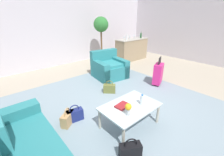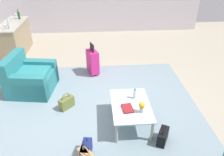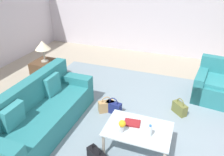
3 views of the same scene
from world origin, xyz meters
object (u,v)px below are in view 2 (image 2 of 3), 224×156
(wine_glass_leftmost, at_px, (5,25))
(wine_bottle_clear, at_px, (9,24))
(wine_glass_left_of_centre, at_px, (8,22))
(handbag_black, at_px, (163,136))
(armchair, at_px, (29,79))
(coffee_table, at_px, (131,107))
(coffee_table_book, at_px, (127,108))
(wine_glass_rightmost, at_px, (16,15))
(handbag_navy, at_px, (86,150))
(water_bottle, at_px, (135,94))
(flower_vase, at_px, (142,106))
(wine_glass_right_of_centre, at_px, (11,18))
(handbag_olive, at_px, (67,103))
(suitcase_magenta, at_px, (93,61))
(bar_console, at_px, (15,38))
(wine_bottle_green, at_px, (19,15))

(wine_glass_leftmost, xyz_separation_m, wine_bottle_clear, (0.07, -0.09, 0.01))
(wine_glass_left_of_centre, bearing_deg, handbag_black, -136.81)
(armchair, bearing_deg, coffee_table, -121.10)
(coffee_table_book, distance_m, wine_bottle_clear, 4.32)
(wine_glass_leftmost, xyz_separation_m, wine_glass_rightmost, (1.11, 0.03, 0.00))
(handbag_navy, xyz_separation_m, handbag_black, (0.19, -1.30, 0.00))
(wine_glass_left_of_centre, height_order, wine_glass_rightmost, same)
(water_bottle, relative_size, flower_vase, 1.00)
(water_bottle, xyz_separation_m, wine_glass_right_of_centre, (3.48, 3.24, 0.55))
(wine_glass_rightmost, relative_size, handbag_navy, 0.43)
(wine_glass_leftmost, xyz_separation_m, handbag_olive, (-2.38, -1.82, -0.95))
(suitcase_magenta, bearing_deg, coffee_table, -160.71)
(bar_console, bearing_deg, flower_vase, -138.86)
(wine_bottle_green, bearing_deg, wine_glass_rightmost, 53.96)
(wine_glass_rightmost, distance_m, handbag_navy, 5.37)
(flower_vase, bearing_deg, handbag_olive, 60.73)
(coffee_table, distance_m, handbag_black, 0.75)
(water_bottle, height_order, wine_glass_rightmost, wine_glass_rightmost)
(wine_bottle_green, bearing_deg, coffee_table_book, -144.59)
(wine_glass_rightmost, bearing_deg, wine_glass_left_of_centre, -179.88)
(wine_glass_rightmost, bearing_deg, flower_vase, -142.70)
(coffee_table, distance_m, wine_glass_left_of_centre, 4.59)
(wine_glass_right_of_centre, bearing_deg, bar_console, -167.31)
(coffee_table_book, height_order, suitcase_magenta, suitcase_magenta)
(wine_glass_rightmost, relative_size, wine_bottle_green, 0.51)
(bar_console, relative_size, wine_glass_right_of_centre, 10.50)
(armchair, bearing_deg, handbag_navy, -146.02)
(wine_bottle_clear, height_order, handbag_olive, wine_bottle_clear)
(coffee_table, bearing_deg, wine_glass_left_of_centre, 43.11)
(wine_bottle_clear, xyz_separation_m, handbag_olive, (-2.45, -1.73, -0.96))
(coffee_table_book, bearing_deg, wine_glass_right_of_centre, 32.12)
(wine_glass_right_of_centre, distance_m, wine_glass_rightmost, 0.37)
(armchair, xyz_separation_m, wine_bottle_green, (2.66, 0.81, 0.79))
(handbag_olive, bearing_deg, wine_glass_leftmost, 37.39)
(handbag_black, distance_m, handbag_olive, 2.05)
(flower_vase, distance_m, wine_glass_left_of_centre, 4.83)
(wine_glass_rightmost, distance_m, handbag_black, 5.89)
(wine_glass_right_of_centre, xyz_separation_m, wine_bottle_green, (0.28, -0.16, 0.01))
(wine_glass_left_of_centre, bearing_deg, suitcase_magenta, -118.69)
(flower_vase, bearing_deg, wine_glass_rightmost, 37.30)
(coffee_table, distance_m, wine_bottle_clear, 4.30)
(armchair, height_order, handbag_navy, armchair)
(wine_glass_leftmost, xyz_separation_m, wine_bottle_green, (1.02, -0.09, 0.01))
(armchair, height_order, handbag_black, armchair)
(coffee_table, xyz_separation_m, water_bottle, (0.20, -0.10, 0.15))
(water_bottle, height_order, wine_glass_right_of_centre, wine_glass_right_of_centre)
(coffee_table_book, height_order, wine_glass_left_of_centre, wine_glass_left_of_centre)
(wine_glass_rightmost, bearing_deg, coffee_table_book, -144.06)
(wine_glass_right_of_centre, xyz_separation_m, wine_bottle_clear, (-0.67, -0.16, 0.01))
(wine_glass_rightmost, relative_size, handbag_black, 0.43)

